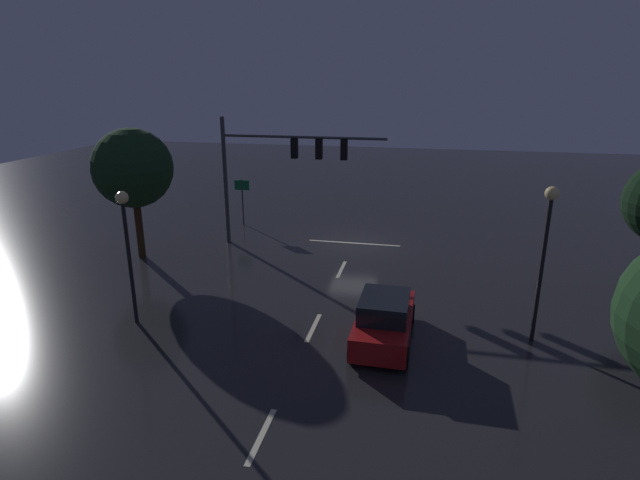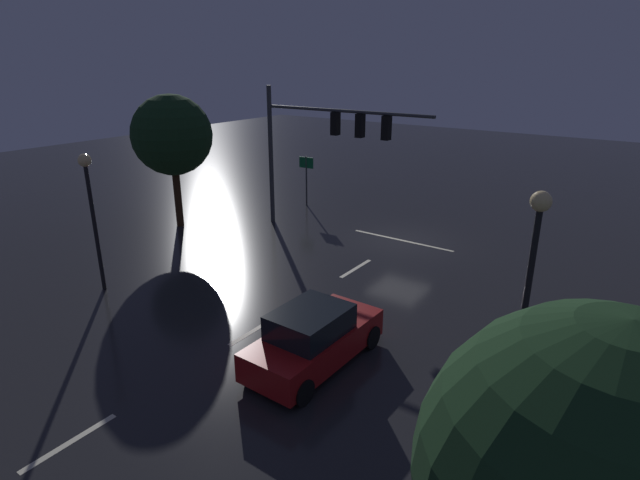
{
  "view_description": "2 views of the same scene",
  "coord_description": "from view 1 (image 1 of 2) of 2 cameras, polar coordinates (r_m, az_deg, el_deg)",
  "views": [
    {
      "loc": [
        -3.71,
        26.29,
        8.7
      ],
      "look_at": [
        0.76,
        5.27,
        1.81
      ],
      "focal_mm": 28.73,
      "sensor_mm": 36.0,
      "label": 1
    },
    {
      "loc": [
        -9.68,
        20.18,
        7.95
      ],
      "look_at": [
        -0.05,
        6.57,
        1.98
      ],
      "focal_mm": 28.56,
      "sensor_mm": 36.0,
      "label": 2
    }
  ],
  "objects": [
    {
      "name": "street_lamp_left_kerb",
      "position": [
        18.06,
        23.86,
        0.32
      ],
      "size": [
        0.44,
        0.44,
        5.41
      ],
      "color": "black",
      "rests_on": "ground_plane"
    },
    {
      "name": "lane_dash_far",
      "position": [
        24.21,
        2.4,
        -3.28
      ],
      "size": [
        0.16,
        2.2,
        0.01
      ],
      "primitive_type": "cube",
      "rotation": [
        0.0,
        0.0,
        1.57
      ],
      "color": "beige",
      "rests_on": "ground_plane"
    },
    {
      "name": "lane_dash_near",
      "position": [
        13.97,
        -6.54,
        -20.84
      ],
      "size": [
        0.16,
        2.2,
        0.01
      ],
      "primitive_type": "cube",
      "rotation": [
        0.0,
        0.0,
        1.57
      ],
      "color": "beige",
      "rests_on": "ground_plane"
    },
    {
      "name": "street_lamp_right_kerb",
      "position": [
        19.17,
        -20.78,
        0.78
      ],
      "size": [
        0.44,
        0.44,
        4.95
      ],
      "color": "black",
      "rests_on": "ground_plane"
    },
    {
      "name": "lane_dash_mid",
      "position": [
        18.83,
        -0.74,
        -9.72
      ],
      "size": [
        0.16,
        2.2,
        0.01
      ],
      "primitive_type": "cube",
      "rotation": [
        0.0,
        0.0,
        1.57
      ],
      "color": "beige",
      "rests_on": "ground_plane"
    },
    {
      "name": "traffic_signal_assembly",
      "position": [
        26.57,
        -4.34,
        8.99
      ],
      "size": [
        8.58,
        0.47,
        6.75
      ],
      "color": "#383A3D",
      "rests_on": "ground_plane"
    },
    {
      "name": "stop_bar",
      "position": [
        28.02,
        3.81,
        -0.34
      ],
      "size": [
        5.0,
        0.16,
        0.01
      ],
      "primitive_type": "cube",
      "color": "beige",
      "rests_on": "ground_plane"
    },
    {
      "name": "car_approaching",
      "position": [
        17.76,
        7.17,
        -8.78
      ],
      "size": [
        1.98,
        4.4,
        1.7
      ],
      "color": "maroon",
      "rests_on": "ground_plane"
    },
    {
      "name": "tree_right_near",
      "position": [
        26.29,
        -20.14,
        7.49
      ],
      "size": [
        3.81,
        3.81,
        6.42
      ],
      "color": "#382314",
      "rests_on": "ground_plane"
    },
    {
      "name": "ground_plane",
      "position": [
        27.94,
        3.78,
        -0.4
      ],
      "size": [
        80.0,
        80.0,
        0.0
      ],
      "primitive_type": "plane",
      "color": "#232326"
    },
    {
      "name": "route_sign",
      "position": [
        31.37,
        -8.66,
        5.29
      ],
      "size": [
        0.9,
        0.11,
        2.81
      ],
      "color": "#383A3D",
      "rests_on": "ground_plane"
    }
  ]
}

